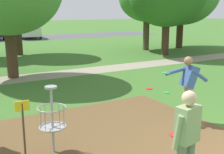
% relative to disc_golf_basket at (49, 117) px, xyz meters
% --- Properties ---
extents(dirt_tee_pad, '(5.18, 4.63, 0.01)m').
position_rel_disc_golf_basket_xyz_m(dirt_tee_pad, '(1.49, 0.06, -0.75)').
color(dirt_tee_pad, brown).
rests_on(dirt_tee_pad, ground).
extents(disc_golf_basket, '(0.98, 0.58, 1.39)m').
position_rel_disc_golf_basket_xyz_m(disc_golf_basket, '(0.00, 0.00, 0.00)').
color(disc_golf_basket, '#9E9EA3').
rests_on(disc_golf_basket, ground).
extents(player_foreground_watching, '(0.49, 0.43, 1.71)m').
position_rel_disc_golf_basket_xyz_m(player_foreground_watching, '(1.31, -2.44, 0.21)').
color(player_foreground_watching, slate).
rests_on(player_foreground_watching, ground).
extents(player_waiting_right, '(1.01, 0.71, 1.71)m').
position_rel_disc_golf_basket_xyz_m(player_waiting_right, '(3.64, -0.11, 0.23)').
color(player_waiting_right, tan).
rests_on(player_waiting_right, ground).
extents(frisbee_mid_grass, '(0.23, 0.23, 0.02)m').
position_rel_disc_golf_basket_xyz_m(frisbee_mid_grass, '(5.04, 1.25, -0.74)').
color(frisbee_mid_grass, orange).
rests_on(frisbee_mid_grass, ground).
extents(frisbee_far_left, '(0.22, 0.22, 0.02)m').
position_rel_disc_golf_basket_xyz_m(frisbee_far_left, '(4.94, 2.21, -0.74)').
color(frisbee_far_left, green).
rests_on(frisbee_far_left, ground).
extents(frisbee_scattered_b, '(0.23, 0.23, 0.02)m').
position_rel_disc_golf_basket_xyz_m(frisbee_scattered_b, '(4.74, 2.93, -0.74)').
color(frisbee_scattered_b, red).
rests_on(frisbee_scattered_b, ground).
extents(parked_car_center_right, '(2.40, 4.41, 1.84)m').
position_rel_disc_golf_basket_xyz_m(parked_car_center_right, '(6.22, 25.13, 0.17)').
color(parked_car_center_right, silver).
rests_on(parked_car_center_right, ground).
extents(gravel_path, '(40.00, 1.52, 0.00)m').
position_rel_disc_golf_basket_xyz_m(gravel_path, '(3.22, 7.06, -0.75)').
color(gravel_path, gray).
rests_on(gravel_path, ground).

